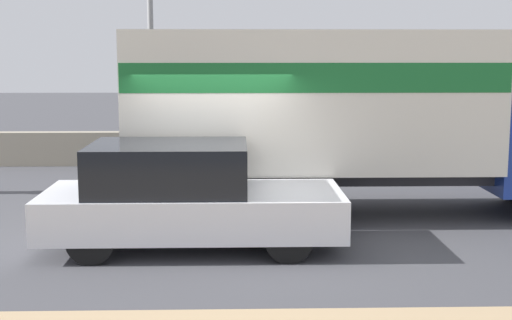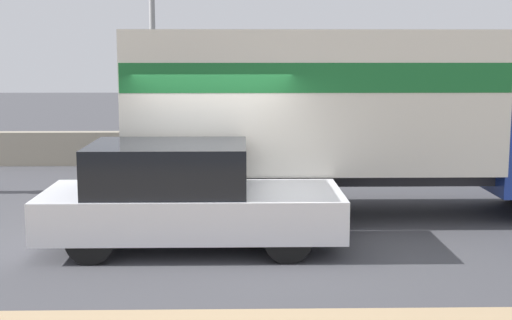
# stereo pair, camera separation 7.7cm
# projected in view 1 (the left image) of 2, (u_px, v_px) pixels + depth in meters

# --- Properties ---
(ground_plane) EXTENTS (80.00, 80.00, 0.00)m
(ground_plane) POSITION_uv_depth(u_px,v_px,m) (211.00, 246.00, 10.53)
(ground_plane) COLOR #47474C
(stone_wall_backdrop) EXTENTS (60.00, 0.35, 0.85)m
(stone_wall_backdrop) POSITION_uv_depth(u_px,v_px,m) (222.00, 148.00, 18.08)
(stone_wall_backdrop) COLOR #A39984
(stone_wall_backdrop) RESTS_ON ground_plane
(box_truck) EXTENTS (8.30, 2.44, 3.19)m
(box_truck) POSITION_uv_depth(u_px,v_px,m) (358.00, 105.00, 12.41)
(box_truck) COLOR navy
(box_truck) RESTS_ON ground_plane
(car_hatchback) EXTENTS (4.33, 1.82, 1.54)m
(car_hatchback) POSITION_uv_depth(u_px,v_px,m) (185.00, 197.00, 10.36)
(car_hatchback) COLOR silver
(car_hatchback) RESTS_ON ground_plane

